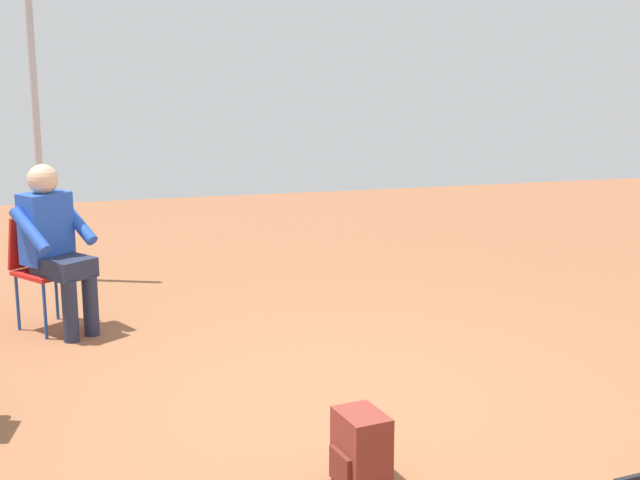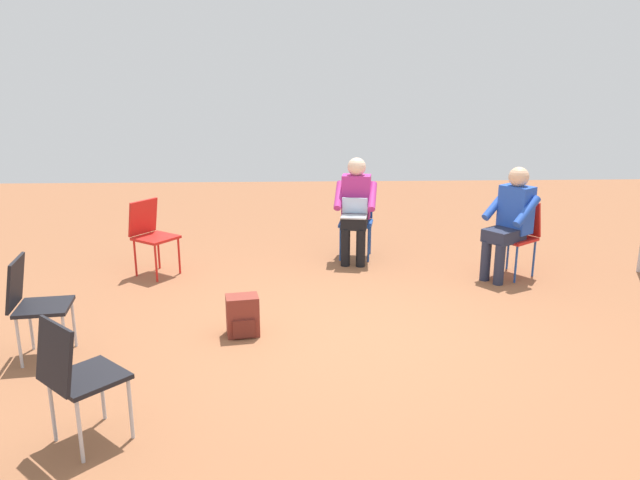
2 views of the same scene
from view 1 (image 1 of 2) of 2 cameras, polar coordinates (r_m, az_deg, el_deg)
ground_plane at (r=5.33m, az=0.02°, el=-10.51°), size 15.19×15.19×0.00m
chair_northwest at (r=6.92m, az=-17.34°, el=-1.41°), size 0.57×0.58×0.85m
person_in_blue at (r=6.74m, az=-16.64°, el=0.01°), size 0.63×0.63×1.24m
backpack_near_laptop_user at (r=4.40m, az=2.66°, el=-13.44°), size 0.28×0.31×0.36m
tent_pole_far at (r=8.25m, az=-17.71°, el=7.07°), size 0.07×0.07×2.80m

